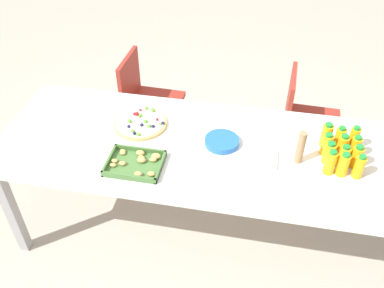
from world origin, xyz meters
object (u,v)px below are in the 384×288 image
at_px(party_table, 213,155).
at_px(snack_tray, 136,163).
at_px(plate_stack, 222,142).
at_px(cardboard_tube, 301,147).
at_px(juice_bottle_6, 357,157).
at_px(napkin_stack, 263,158).
at_px(chair_near_right, 145,98).
at_px(juice_bottle_5, 327,144).
at_px(juice_bottle_1, 340,138).
at_px(juice_bottle_8, 329,153).
at_px(juice_bottle_0, 354,138).
at_px(juice_bottle_4, 342,146).
at_px(juice_bottle_9, 359,167).
at_px(juice_bottle_11, 330,162).
at_px(chair_near_left, 304,117).
at_px(juice_bottle_7, 344,156).
at_px(fruit_pizza, 141,123).
at_px(juice_bottle_2, 327,135).
at_px(juice_bottle_3, 355,147).
at_px(juice_bottle_10, 343,165).

bearing_deg(party_table, snack_tray, 30.18).
distance_m(plate_stack, cardboard_tube, 0.44).
bearing_deg(juice_bottle_6, napkin_stack, 4.83).
bearing_deg(chair_near_right, juice_bottle_5, 62.65).
distance_m(juice_bottle_1, cardboard_tube, 0.28).
distance_m(juice_bottle_8, cardboard_tube, 0.16).
height_order(juice_bottle_0, juice_bottle_6, juice_bottle_0).
relative_size(juice_bottle_4, plate_stack, 0.70).
distance_m(juice_bottle_4, juice_bottle_5, 0.08).
bearing_deg(chair_near_right, juice_bottle_0, 67.80).
bearing_deg(snack_tray, juice_bottle_8, -167.60).
xyz_separation_m(juice_bottle_9, juice_bottle_11, (0.14, -0.00, 0.00)).
bearing_deg(juice_bottle_8, juice_bottle_5, -82.34).
bearing_deg(juice_bottle_0, plate_stack, 8.29).
distance_m(party_table, chair_near_left, 0.96).
bearing_deg(juice_bottle_7, juice_bottle_6, -178.66).
relative_size(party_table, juice_bottle_11, 16.67).
relative_size(juice_bottle_4, fruit_pizza, 0.43).
distance_m(juice_bottle_5, juice_bottle_11, 0.15).
bearing_deg(plate_stack, juice_bottle_2, -169.28).
xyz_separation_m(juice_bottle_11, cardboard_tube, (0.16, -0.06, 0.03)).
xyz_separation_m(chair_near_right, juice_bottle_2, (-1.26, 0.63, 0.32)).
relative_size(juice_bottle_9, fruit_pizza, 0.45).
relative_size(juice_bottle_9, cardboard_tube, 0.72).
xyz_separation_m(juice_bottle_0, juice_bottle_11, (0.14, 0.23, -0.00)).
bearing_deg(juice_bottle_7, cardboard_tube, 4.34).
bearing_deg(juice_bottle_11, juice_bottle_8, -90.05).
bearing_deg(juice_bottle_3, juice_bottle_0, -87.90).
xyz_separation_m(chair_near_left, juice_bottle_8, (-0.07, 0.76, 0.32)).
distance_m(juice_bottle_5, napkin_stack, 0.36).
height_order(juice_bottle_0, juice_bottle_1, juice_bottle_0).
bearing_deg(juice_bottle_9, cardboard_tube, -11.30).
distance_m(juice_bottle_7, juice_bottle_8, 0.08).
distance_m(party_table, juice_bottle_3, 0.78).
bearing_deg(juice_bottle_3, plate_stack, 2.74).
xyz_separation_m(juice_bottle_6, plate_stack, (0.72, -0.05, -0.05)).
xyz_separation_m(party_table, chair_near_left, (-0.55, -0.76, -0.19)).
distance_m(juice_bottle_9, juice_bottle_11, 0.14).
height_order(juice_bottle_1, juice_bottle_4, juice_bottle_1).
bearing_deg(juice_bottle_11, juice_bottle_9, 178.96).
xyz_separation_m(juice_bottle_11, fruit_pizza, (1.09, -0.21, -0.06)).
bearing_deg(juice_bottle_5, juice_bottle_0, -153.45).
xyz_separation_m(juice_bottle_9, plate_stack, (0.73, -0.13, -0.05)).
xyz_separation_m(juice_bottle_0, juice_bottle_8, (0.14, 0.15, -0.01)).
distance_m(chair_near_right, juice_bottle_6, 1.64).
bearing_deg(juice_bottle_6, juice_bottle_10, 45.91).
xyz_separation_m(chair_near_right, juice_bottle_6, (-1.40, 0.78, 0.32)).
relative_size(party_table, juice_bottle_1, 17.83).
relative_size(juice_bottle_7, juice_bottle_8, 0.99).
height_order(juice_bottle_3, cardboard_tube, cardboard_tube).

